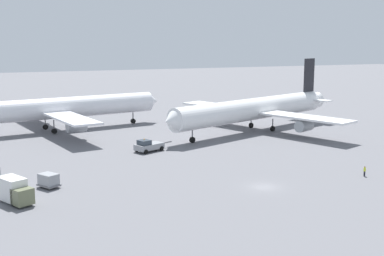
# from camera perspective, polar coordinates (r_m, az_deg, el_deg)

# --- Properties ---
(ground_plane) EXTENTS (600.00, 600.00, 0.00)m
(ground_plane) POSITION_cam_1_polar(r_m,az_deg,el_deg) (77.80, 8.14, -6.60)
(ground_plane) COLOR slate
(airliner_at_gate_left) EXTENTS (53.03, 47.16, 15.26)m
(airliner_at_gate_left) POSITION_cam_1_polar(r_m,az_deg,el_deg) (127.19, -14.66, 2.16)
(airliner_at_gate_left) COLOR silver
(airliner_at_gate_left) RESTS_ON ground
(airliner_being_pushed) EXTENTS (53.93, 48.12, 17.04)m
(airliner_being_pushed) POSITION_cam_1_polar(r_m,az_deg,el_deg) (123.34, 7.06, 2.11)
(airliner_being_pushed) COLOR white
(airliner_being_pushed) RESTS_ON ground
(pushback_tug) EXTENTS (8.86, 4.85, 2.77)m
(pushback_tug) POSITION_cam_1_polar(r_m,az_deg,el_deg) (100.97, -4.95, -2.01)
(pushback_tug) COLOR gray
(pushback_tug) RESTS_ON ground
(gse_catering_truck_tall) EXTENTS (4.68, 6.30, 3.50)m
(gse_catering_truck_tall) POSITION_cam_1_polar(r_m,az_deg,el_deg) (73.16, -19.38, -6.72)
(gse_catering_truck_tall) COLOR #666B4C
(gse_catering_truck_tall) RESTS_ON ground
(gse_container_dolly_flat) EXTENTS (3.52, 3.87, 2.15)m
(gse_container_dolly_flat) POSITION_cam_1_polar(r_m,az_deg,el_deg) (79.32, -15.90, -5.68)
(gse_container_dolly_flat) COLOR slate
(gse_container_dolly_flat) RESTS_ON ground
(ground_crew_wing_walker_right) EXTENTS (0.36, 0.48, 1.68)m
(ground_crew_wing_walker_right) POSITION_cam_1_polar(r_m,az_deg,el_deg) (87.29, 18.92, -4.62)
(ground_crew_wing_walker_right) COLOR black
(ground_crew_wing_walker_right) RESTS_ON ground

